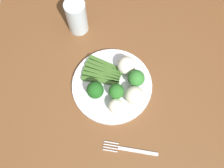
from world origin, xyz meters
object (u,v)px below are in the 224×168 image
object	(u,v)px
broccoli_right	(95,90)
water_glass	(77,17)
dining_table	(121,86)
plate	(112,85)
fork	(129,150)
broccoli_front_left	(116,91)
asparagus_bundle	(103,72)
cauliflower_near_fork	(126,65)
broccoli_front	(136,78)
cauliflower_back	(116,106)
cauliflower_edge	(134,95)

from	to	relation	value
broccoli_right	water_glass	size ratio (longest dim) A/B	0.51
dining_table	plate	world-z (taller)	plate
fork	water_glass	world-z (taller)	water_glass
broccoli_front_left	fork	size ratio (longest dim) A/B	0.35
water_glass	broccoli_right	bearing A→B (deg)	-165.69
asparagus_bundle	cauliflower_near_fork	size ratio (longest dim) A/B	2.38
broccoli_front	cauliflower_back	size ratio (longest dim) A/B	1.40
plate	water_glass	world-z (taller)	water_glass
asparagus_bundle	cauliflower_back	size ratio (longest dim) A/B	3.01
broccoli_front_left	water_glass	distance (m)	0.29
water_glass	plate	bearing A→B (deg)	-152.63
plate	broccoli_front	size ratio (longest dim) A/B	4.02
asparagus_bundle	broccoli_front_left	distance (m)	0.09
dining_table	cauliflower_edge	world-z (taller)	cauliflower_edge
cauliflower_near_fork	dining_table	bearing A→B (deg)	148.75
cauliflower_edge	broccoli_front_left	bearing A→B (deg)	77.90
cauliflower_back	fork	world-z (taller)	cauliflower_back
broccoli_right	dining_table	bearing A→B (deg)	-51.84
water_glass	broccoli_front	bearing A→B (deg)	-138.85
asparagus_bundle	cauliflower_near_fork	xyz separation A→B (m)	(0.01, -0.08, 0.02)
broccoli_right	asparagus_bundle	bearing A→B (deg)	-16.07
asparagus_bundle	cauliflower_back	world-z (taller)	cauliflower_back
cauliflower_near_fork	water_glass	size ratio (longest dim) A/B	0.46
broccoli_front_left	broccoli_right	size ratio (longest dim) A/B	0.90
broccoli_front_left	broccoli_right	bearing A→B (deg)	86.97
dining_table	broccoli_right	world-z (taller)	broccoli_right
plate	asparagus_bundle	distance (m)	0.05
cauliflower_near_fork	plate	bearing A→B (deg)	139.97
dining_table	plate	xyz separation A→B (m)	(-0.04, 0.03, 0.11)
cauliflower_back	water_glass	size ratio (longest dim) A/B	0.36
plate	broccoli_front_left	world-z (taller)	broccoli_front_left
fork	broccoli_front	bearing A→B (deg)	-86.91
cauliflower_edge	asparagus_bundle	bearing A→B (deg)	48.01
water_glass	broccoli_front_left	bearing A→B (deg)	-153.55
dining_table	broccoli_front_left	world-z (taller)	broccoli_front_left
broccoli_front	broccoli_right	distance (m)	0.13
asparagus_bundle	cauliflower_edge	world-z (taller)	cauliflower_edge
water_glass	cauliflower_near_fork	bearing A→B (deg)	-136.54
cauliflower_near_fork	cauliflower_back	xyz separation A→B (m)	(-0.13, 0.04, -0.01)
plate	water_glass	distance (m)	0.26
cauliflower_back	cauliflower_edge	bearing A→B (deg)	-61.47
dining_table	water_glass	distance (m)	0.29
dining_table	water_glass	world-z (taller)	water_glass
cauliflower_near_fork	cauliflower_back	world-z (taller)	cauliflower_near_fork
asparagus_bundle	cauliflower_back	bearing A→B (deg)	127.44
asparagus_bundle	broccoli_right	bearing A→B (deg)	92.73
plate	cauliflower_edge	xyz separation A→B (m)	(-0.05, -0.07, 0.04)
plate	asparagus_bundle	size ratio (longest dim) A/B	1.87
dining_table	cauliflower_near_fork	distance (m)	0.14
cauliflower_near_fork	cauliflower_edge	bearing A→B (deg)	-167.68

